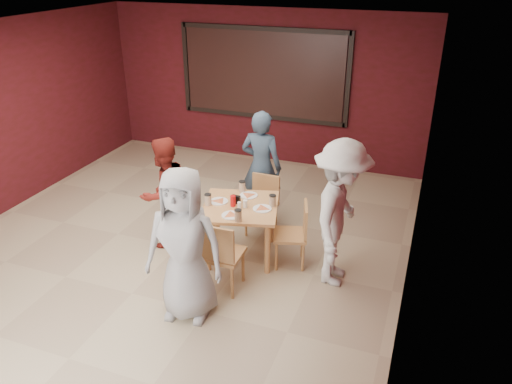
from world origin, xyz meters
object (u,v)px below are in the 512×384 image
(chair_right, at_px, (296,231))
(diner_back, at_px, (261,167))
(diner_left, at_px, (165,193))
(diner_right, at_px, (340,214))
(chair_back, at_px, (263,201))
(diner_front, at_px, (185,245))
(chair_front, at_px, (220,253))
(dining_table, at_px, (240,212))
(chair_left, at_px, (192,213))

(chair_right, height_order, diner_back, diner_back)
(diner_back, relative_size, diner_left, 1.10)
(diner_back, bearing_deg, diner_right, 142.52)
(chair_back, relative_size, diner_left, 0.55)
(chair_back, bearing_deg, diner_right, -33.44)
(chair_back, bearing_deg, diner_left, -145.34)
(diner_front, bearing_deg, chair_right, 49.66)
(chair_front, xyz_separation_m, chair_back, (-0.02, 1.52, -0.05))
(dining_table, bearing_deg, diner_back, 95.20)
(chair_front, distance_m, chair_right, 1.08)
(chair_back, bearing_deg, dining_table, -94.23)
(chair_front, distance_m, diner_right, 1.46)
(dining_table, bearing_deg, diner_left, -177.24)
(chair_front, xyz_separation_m, chair_left, (-0.78, 0.82, -0.04))
(chair_back, height_order, diner_right, diner_right)
(chair_front, bearing_deg, diner_back, 95.12)
(dining_table, distance_m, chair_front, 0.81)
(dining_table, bearing_deg, chair_back, 85.77)
(chair_front, height_order, diner_right, diner_right)
(chair_back, distance_m, diner_left, 1.39)
(chair_back, xyz_separation_m, chair_left, (-0.76, -0.69, 0.01))
(diner_left, xyz_separation_m, diner_right, (2.35, -0.04, 0.14))
(diner_front, relative_size, diner_right, 0.96)
(dining_table, height_order, diner_right, diner_right)
(dining_table, xyz_separation_m, chair_back, (0.05, 0.72, -0.18))
(diner_front, xyz_separation_m, diner_left, (-0.95, 1.23, -0.11))
(diner_left, distance_m, diner_right, 2.35)
(diner_left, bearing_deg, chair_left, 122.00)
(chair_left, height_order, diner_front, diner_front)
(chair_back, xyz_separation_m, diner_front, (-0.16, -2.00, 0.40))
(chair_left, relative_size, diner_right, 0.48)
(dining_table, height_order, diner_left, diner_left)
(diner_front, bearing_deg, chair_front, 61.49)
(chair_front, bearing_deg, chair_right, 52.39)
(dining_table, distance_m, chair_back, 0.74)
(dining_table, relative_size, diner_front, 0.66)
(chair_right, bearing_deg, diner_left, -176.56)
(dining_table, distance_m, chair_left, 0.73)
(chair_front, height_order, chair_right, chair_front)
(dining_table, distance_m, diner_front, 1.31)
(diner_left, relative_size, diner_right, 0.84)
(chair_back, distance_m, diner_front, 2.05)
(chair_right, bearing_deg, chair_left, -178.81)
(diner_back, bearing_deg, chair_right, 131.79)
(diner_front, bearing_deg, diner_right, 32.06)
(chair_back, xyz_separation_m, chair_right, (0.68, -0.66, 0.01))
(diner_front, distance_m, diner_right, 1.83)
(diner_back, bearing_deg, chair_back, 116.07)
(chair_right, relative_size, diner_back, 0.51)
(diner_front, bearing_deg, diner_left, 119.39)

